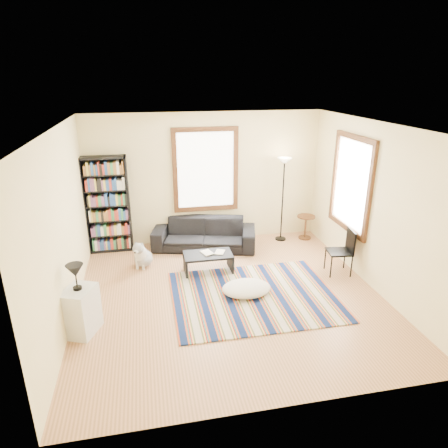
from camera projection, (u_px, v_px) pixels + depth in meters
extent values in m
cube|color=tan|center=(230.00, 297.00, 6.78)|extent=(5.00, 5.00, 0.10)
cube|color=white|center=(231.00, 123.00, 5.76)|extent=(5.00, 5.00, 0.10)
cube|color=#FFECAB|center=(205.00, 178.00, 8.61)|extent=(5.00, 0.10, 2.80)
cube|color=#FFECAB|center=(285.00, 302.00, 3.93)|extent=(5.00, 0.10, 2.80)
cube|color=#FFECAB|center=(59.00, 229.00, 5.80)|extent=(0.10, 5.00, 2.80)
cube|color=#FFECAB|center=(378.00, 207.00, 6.74)|extent=(0.10, 5.00, 2.80)
cube|color=white|center=(206.00, 170.00, 8.46)|extent=(1.20, 0.06, 1.60)
cube|color=white|center=(351.00, 184.00, 7.39)|extent=(0.06, 1.20, 1.60)
cube|color=#0D1B43|center=(253.00, 296.00, 6.72)|extent=(2.72, 2.17, 0.02)
imported|color=black|center=(204.00, 234.00, 8.51)|extent=(2.30, 1.36, 0.63)
cube|color=black|center=(107.00, 205.00, 8.15)|extent=(0.90, 0.30, 2.00)
cube|color=black|center=(208.00, 263.00, 7.51)|extent=(1.00, 0.71, 0.36)
imported|color=beige|center=(203.00, 254.00, 7.43)|extent=(0.29, 0.25, 0.02)
imported|color=beige|center=(215.00, 252.00, 7.52)|extent=(0.24, 0.28, 0.02)
ellipsoid|color=beige|center=(246.00, 288.00, 6.76)|extent=(1.01, 0.89, 0.21)
cylinder|color=#4D2C13|center=(305.00, 227.00, 9.00)|extent=(0.46, 0.46, 0.54)
cube|color=black|center=(339.00, 252.00, 7.36)|extent=(0.47, 0.45, 0.86)
cube|color=silver|center=(81.00, 311.00, 5.67)|extent=(0.54, 0.61, 0.70)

